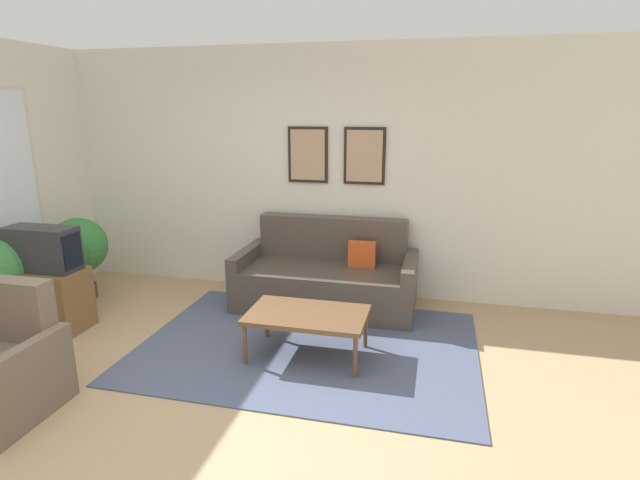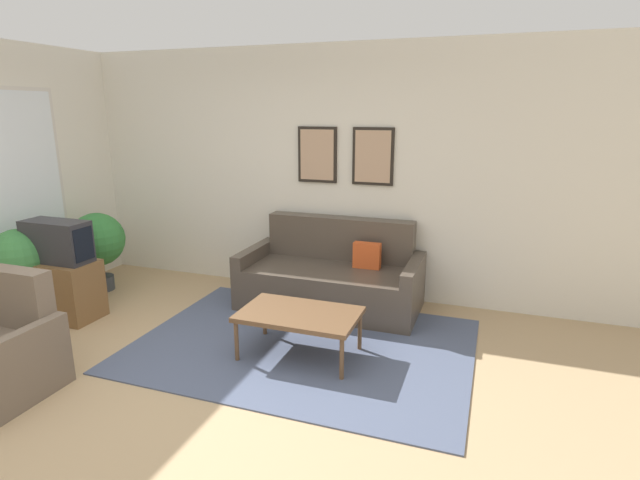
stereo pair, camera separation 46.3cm
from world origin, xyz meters
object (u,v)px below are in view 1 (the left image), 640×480
object	(u,v)px
couch	(327,278)
tv	(42,249)
coffee_table	(307,317)
potted_plant_tall	(0,271)

from	to	relation	value
couch	tv	xyz separation A→B (m)	(-2.42, -1.19, 0.48)
coffee_table	potted_plant_tall	xyz separation A→B (m)	(-2.90, -0.15, 0.22)
coffee_table	tv	distance (m)	2.55
couch	coffee_table	distance (m)	1.17
coffee_table	potted_plant_tall	world-z (taller)	potted_plant_tall
couch	coffee_table	xyz separation A→B (m)	(0.10, -1.16, 0.06)
tv	potted_plant_tall	size ratio (longest dim) A/B	0.73
couch	potted_plant_tall	size ratio (longest dim) A/B	2.04
coffee_table	tv	xyz separation A→B (m)	(-2.52, -0.02, 0.43)
couch	potted_plant_tall	world-z (taller)	potted_plant_tall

